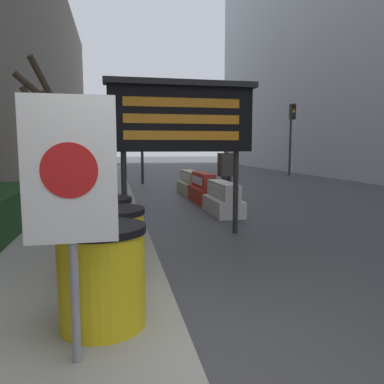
{
  "coord_description": "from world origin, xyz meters",
  "views": [
    {
      "loc": [
        -0.55,
        -2.37,
        1.63
      ],
      "look_at": [
        1.01,
        5.16,
        0.7
      ],
      "focal_mm": 35.0,
      "sensor_mm": 36.0,
      "label": 1
    }
  ],
  "objects_px": {
    "jersey_barrier_red_striped": "(203,189)",
    "traffic_light_far_side": "(292,124)",
    "barrel_drum_middle": "(110,248)",
    "pedestrian_worker": "(227,170)",
    "message_board": "(182,119)",
    "warning_sign": "(70,187)",
    "traffic_cone_near": "(225,192)",
    "barrel_drum_back": "(103,231)",
    "barrel_drum_foreground": "(102,275)",
    "jersey_barrier_white": "(223,200)",
    "traffic_light_near_curb": "(142,117)",
    "traffic_cone_mid": "(207,180)",
    "jersey_barrier_cream": "(190,184)"
  },
  "relations": [
    {
      "from": "jersey_barrier_red_striped",
      "to": "traffic_light_far_side",
      "type": "xyz_separation_m",
      "value": [
        7.08,
        8.63,
        2.49
      ]
    },
    {
      "from": "barrel_drum_middle",
      "to": "pedestrian_worker",
      "type": "bearing_deg",
      "value": 62.7
    },
    {
      "from": "message_board",
      "to": "jersey_barrier_red_striped",
      "type": "xyz_separation_m",
      "value": [
        1.38,
        4.1,
        -1.75
      ]
    },
    {
      "from": "warning_sign",
      "to": "traffic_cone_near",
      "type": "height_order",
      "value": "warning_sign"
    },
    {
      "from": "jersey_barrier_red_striped",
      "to": "barrel_drum_back",
      "type": "bearing_deg",
      "value": -114.63
    },
    {
      "from": "warning_sign",
      "to": "barrel_drum_back",
      "type": "bearing_deg",
      "value": 86.8
    },
    {
      "from": "barrel_drum_foreground",
      "to": "warning_sign",
      "type": "height_order",
      "value": "warning_sign"
    },
    {
      "from": "barrel_drum_foreground",
      "to": "jersey_barrier_red_striped",
      "type": "xyz_separation_m",
      "value": [
        2.7,
        7.68,
        -0.19
      ]
    },
    {
      "from": "message_board",
      "to": "barrel_drum_back",
      "type": "bearing_deg",
      "value": -125.98
    },
    {
      "from": "barrel_drum_middle",
      "to": "jersey_barrier_white",
      "type": "height_order",
      "value": "barrel_drum_middle"
    },
    {
      "from": "barrel_drum_back",
      "to": "traffic_light_near_curb",
      "type": "distance_m",
      "value": 12.13
    },
    {
      "from": "barrel_drum_foreground",
      "to": "jersey_barrier_white",
      "type": "xyz_separation_m",
      "value": [
        2.7,
        5.6,
        -0.23
      ]
    },
    {
      "from": "barrel_drum_foreground",
      "to": "traffic_light_far_side",
      "type": "distance_m",
      "value": 19.15
    },
    {
      "from": "barrel_drum_back",
      "to": "warning_sign",
      "type": "height_order",
      "value": "warning_sign"
    },
    {
      "from": "barrel_drum_middle",
      "to": "traffic_cone_near",
      "type": "relative_size",
      "value": 1.32
    },
    {
      "from": "barrel_drum_foreground",
      "to": "traffic_light_far_side",
      "type": "relative_size",
      "value": 0.21
    },
    {
      "from": "jersey_barrier_white",
      "to": "jersey_barrier_red_striped",
      "type": "distance_m",
      "value": 2.08
    },
    {
      "from": "barrel_drum_middle",
      "to": "barrel_drum_back",
      "type": "relative_size",
      "value": 1.0
    },
    {
      "from": "traffic_cone_mid",
      "to": "pedestrian_worker",
      "type": "distance_m",
      "value": 4.85
    },
    {
      "from": "jersey_barrier_white",
      "to": "pedestrian_worker",
      "type": "relative_size",
      "value": 0.98
    },
    {
      "from": "barrel_drum_foreground",
      "to": "traffic_cone_near",
      "type": "relative_size",
      "value": 1.32
    },
    {
      "from": "barrel_drum_middle",
      "to": "traffic_light_far_side",
      "type": "height_order",
      "value": "traffic_light_far_side"
    },
    {
      "from": "barrel_drum_middle",
      "to": "traffic_cone_mid",
      "type": "bearing_deg",
      "value": 70.76
    },
    {
      "from": "traffic_light_near_curb",
      "to": "traffic_light_far_side",
      "type": "xyz_separation_m",
      "value": [
        8.44,
        2.77,
        -0.06
      ]
    },
    {
      "from": "barrel_drum_back",
      "to": "traffic_cone_mid",
      "type": "relative_size",
      "value": 1.52
    },
    {
      "from": "traffic_light_near_curb",
      "to": "traffic_cone_mid",
      "type": "bearing_deg",
      "value": -36.85
    },
    {
      "from": "barrel_drum_back",
      "to": "jersey_barrier_cream",
      "type": "distance_m",
      "value": 8.37
    },
    {
      "from": "traffic_cone_near",
      "to": "pedestrian_worker",
      "type": "xyz_separation_m",
      "value": [
        -0.08,
        -0.38,
        0.68
      ]
    },
    {
      "from": "warning_sign",
      "to": "message_board",
      "type": "height_order",
      "value": "message_board"
    },
    {
      "from": "barrel_drum_middle",
      "to": "traffic_light_near_curb",
      "type": "height_order",
      "value": "traffic_light_near_curb"
    },
    {
      "from": "jersey_barrier_red_striped",
      "to": "traffic_light_far_side",
      "type": "distance_m",
      "value": 11.44
    },
    {
      "from": "jersey_barrier_white",
      "to": "traffic_cone_near",
      "type": "relative_size",
      "value": 2.54
    },
    {
      "from": "warning_sign",
      "to": "message_board",
      "type": "bearing_deg",
      "value": 70.22
    },
    {
      "from": "warning_sign",
      "to": "pedestrian_worker",
      "type": "distance_m",
      "value": 8.18
    },
    {
      "from": "message_board",
      "to": "traffic_light_far_side",
      "type": "relative_size",
      "value": 0.7
    },
    {
      "from": "warning_sign",
      "to": "traffic_light_far_side",
      "type": "bearing_deg",
      "value": 59.44
    },
    {
      "from": "barrel_drum_middle",
      "to": "traffic_cone_near",
      "type": "height_order",
      "value": "barrel_drum_middle"
    },
    {
      "from": "barrel_drum_middle",
      "to": "jersey_barrier_red_striped",
      "type": "distance_m",
      "value": 7.32
    },
    {
      "from": "warning_sign",
      "to": "traffic_cone_near",
      "type": "bearing_deg",
      "value": 66.38
    },
    {
      "from": "message_board",
      "to": "jersey_barrier_white",
      "type": "distance_m",
      "value": 3.03
    },
    {
      "from": "traffic_cone_mid",
      "to": "traffic_light_far_side",
      "type": "bearing_deg",
      "value": 37.92
    },
    {
      "from": "barrel_drum_foreground",
      "to": "pedestrian_worker",
      "type": "height_order",
      "value": "pedestrian_worker"
    },
    {
      "from": "message_board",
      "to": "jersey_barrier_red_striped",
      "type": "bearing_deg",
      "value": 71.38
    },
    {
      "from": "traffic_light_near_curb",
      "to": "traffic_light_far_side",
      "type": "relative_size",
      "value": 1.02
    },
    {
      "from": "barrel_drum_foreground",
      "to": "barrel_drum_back",
      "type": "distance_m",
      "value": 1.71
    },
    {
      "from": "barrel_drum_foreground",
      "to": "traffic_cone_mid",
      "type": "bearing_deg",
      "value": 71.82
    },
    {
      "from": "barrel_drum_middle",
      "to": "traffic_light_near_curb",
      "type": "xyz_separation_m",
      "value": [
        1.29,
        12.67,
        2.36
      ]
    },
    {
      "from": "warning_sign",
      "to": "traffic_light_near_curb",
      "type": "height_order",
      "value": "traffic_light_near_curb"
    },
    {
      "from": "jersey_barrier_white",
      "to": "traffic_cone_mid",
      "type": "distance_m",
      "value": 6.17
    },
    {
      "from": "barrel_drum_back",
      "to": "jersey_barrier_white",
      "type": "relative_size",
      "value": 0.52
    }
  ]
}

